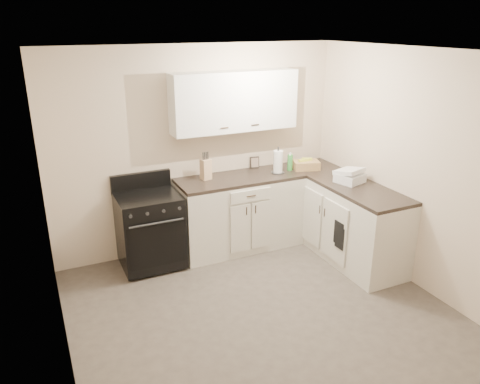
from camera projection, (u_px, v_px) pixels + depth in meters
name	position (u px, v px, depth m)	size (l,w,h in m)	color
floor	(265.00, 317.00, 4.60)	(3.60, 3.60, 0.00)	#473F38
ceiling	(270.00, 52.00, 3.74)	(3.60, 3.60, 0.00)	white
wall_back	(198.00, 150.00, 5.70)	(3.60, 3.60, 0.00)	beige
wall_right	(419.00, 172.00, 4.88)	(3.60, 3.60, 0.00)	beige
wall_left	(52.00, 235.00, 3.45)	(3.60, 3.60, 0.00)	beige
wall_front	(418.00, 301.00, 2.63)	(3.60, 3.60, 0.00)	beige
base_cabinets_back	(240.00, 214.00, 5.89)	(1.55, 0.60, 0.90)	silver
base_cabinets_right	(341.00, 218.00, 5.76)	(0.60, 1.90, 0.90)	silver
countertop_back	(240.00, 178.00, 5.72)	(1.55, 0.60, 0.04)	black
countertop_right	(344.00, 182.00, 5.60)	(0.60, 1.90, 0.04)	black
upper_cabinets	(234.00, 101.00, 5.54)	(1.55, 0.30, 0.70)	white
stove	(150.00, 230.00, 5.41)	(0.70, 0.60, 0.85)	black
knife_block	(206.00, 169.00, 5.60)	(0.11, 0.10, 0.25)	#D5AE83
paper_towel	(278.00, 162.00, 5.83)	(0.12, 0.12, 0.28)	white
soap_bottle	(290.00, 163.00, 5.94)	(0.07, 0.07, 0.20)	green
picture_frame	(255.00, 162.00, 6.05)	(0.12, 0.02, 0.15)	black
wicker_basket	(306.00, 165.00, 6.00)	(0.32, 0.22, 0.11)	tan
countertop_grill	(350.00, 178.00, 5.51)	(0.29, 0.27, 0.11)	white
oven_mitt_near	(340.00, 238.00, 5.28)	(0.02, 0.15, 0.26)	black
oven_mitt_far	(339.00, 233.00, 5.29)	(0.02, 0.16, 0.28)	black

